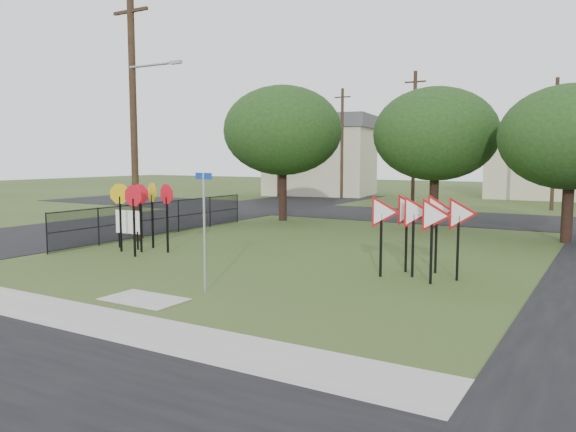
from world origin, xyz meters
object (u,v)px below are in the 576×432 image
object	(u,v)px
street_name_sign	(204,225)
info_board	(128,223)
yield_sign_cluster	(421,216)
stop_sign_cluster	(143,201)

from	to	relation	value
street_name_sign	info_board	world-z (taller)	street_name_sign
street_name_sign	info_board	distance (m)	7.96
yield_sign_cluster	street_name_sign	bearing A→B (deg)	-132.11
stop_sign_cluster	info_board	xyz separation A→B (m)	(-1.05, 0.26, -0.89)
stop_sign_cluster	yield_sign_cluster	size ratio (longest dim) A/B	0.83
street_name_sign	info_board	xyz separation A→B (m)	(-6.87, 3.93, -0.78)
street_name_sign	stop_sign_cluster	size ratio (longest dim) A/B	1.22
stop_sign_cluster	info_board	bearing A→B (deg)	166.21
street_name_sign	stop_sign_cluster	distance (m)	6.89
stop_sign_cluster	yield_sign_cluster	distance (m)	10.02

